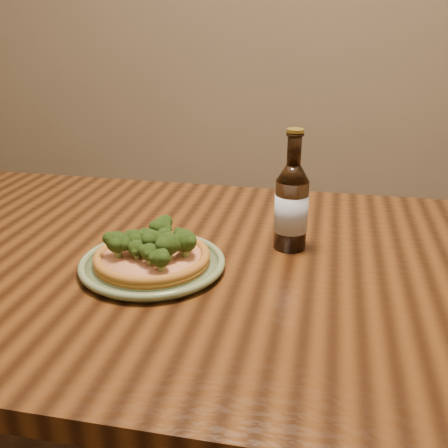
% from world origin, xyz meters
% --- Properties ---
extents(table, '(1.60, 0.90, 0.75)m').
position_xyz_m(table, '(0.00, 0.10, 0.66)').
color(table, '#48270F').
rests_on(table, ground).
extents(plate, '(0.27, 0.27, 0.02)m').
position_xyz_m(plate, '(0.15, 0.04, 0.76)').
color(plate, '#697B54').
rests_on(plate, table).
extents(pizza, '(0.21, 0.21, 0.07)m').
position_xyz_m(pizza, '(0.15, 0.04, 0.78)').
color(pizza, '#9F6524').
rests_on(pizza, plate).
extents(beer_bottle, '(0.07, 0.07, 0.24)m').
position_xyz_m(beer_bottle, '(0.39, 0.18, 0.84)').
color(beer_bottle, black).
rests_on(beer_bottle, table).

